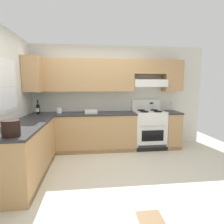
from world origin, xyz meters
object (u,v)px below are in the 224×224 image
stove (149,129)px  bucket (11,128)px  wine_bottle (38,109)px  bowl (91,112)px  paper_towel_roll (59,111)px

stove → bucket: stove is taller
wine_bottle → bucket: (0.18, -1.97, -0.02)m
stove → bucket: 3.23m
stove → bowl: size_ratio=4.10×
wine_bottle → bucket: bearing=-84.8°
wine_bottle → paper_towel_roll: (0.46, 0.09, -0.06)m
stove → paper_towel_roll: stove is taller
stove → bucket: size_ratio=5.10×
stove → bucket: bearing=-140.9°
stove → wine_bottle: (-2.65, -0.04, 0.56)m
bowl → bucket: bearing=-117.8°
bucket → paper_towel_roll: bearing=82.3°
paper_towel_roll → stove: bearing=-1.3°
paper_towel_roll → wine_bottle: bearing=-169.2°
stove → paper_towel_roll: 2.25m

